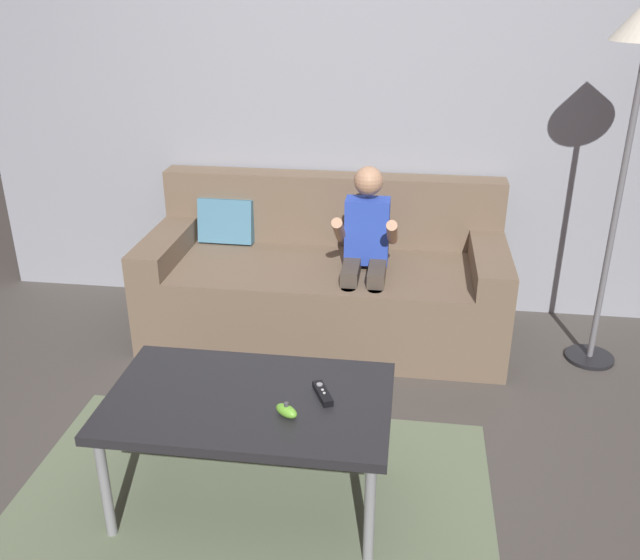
# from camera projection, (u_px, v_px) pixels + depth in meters

# --- Properties ---
(ground_plane) EXTENTS (8.23, 8.23, 0.00)m
(ground_plane) POSITION_uv_depth(u_px,v_px,m) (286.00, 514.00, 2.50)
(ground_plane) COLOR #4C4742
(wall_back) EXTENTS (4.12, 0.05, 2.50)m
(wall_back) POSITION_uv_depth(u_px,v_px,m) (344.00, 86.00, 3.65)
(wall_back) COLOR #999EA8
(wall_back) RESTS_ON ground
(couch) EXTENTS (1.86, 0.80, 0.80)m
(couch) POSITION_uv_depth(u_px,v_px,m) (324.00, 282.00, 3.69)
(couch) COLOR #75604C
(couch) RESTS_ON ground
(person_seated_on_couch) EXTENTS (0.31, 0.38, 0.95)m
(person_seated_on_couch) POSITION_uv_depth(u_px,v_px,m) (365.00, 251.00, 3.40)
(person_seated_on_couch) COLOR #4C4238
(person_seated_on_couch) RESTS_ON ground
(coffee_table) EXTENTS (1.00, 0.60, 0.44)m
(coffee_table) POSITION_uv_depth(u_px,v_px,m) (249.00, 406.00, 2.42)
(coffee_table) COLOR #232326
(coffee_table) RESTS_ON ground
(area_rug) EXTENTS (1.77, 1.12, 0.01)m
(area_rug) POSITION_uv_depth(u_px,v_px,m) (254.00, 496.00, 2.58)
(area_rug) COLOR #6B7A5B
(area_rug) RESTS_ON ground
(game_remote_black_near_edge) EXTENTS (0.09, 0.14, 0.03)m
(game_remote_black_near_edge) POSITION_uv_depth(u_px,v_px,m) (323.00, 393.00, 2.40)
(game_remote_black_near_edge) COLOR black
(game_remote_black_near_edge) RESTS_ON coffee_table
(nunchuk_lime) EXTENTS (0.10, 0.09, 0.05)m
(nunchuk_lime) POSITION_uv_depth(u_px,v_px,m) (286.00, 411.00, 2.29)
(nunchuk_lime) COLOR #72C638
(nunchuk_lime) RESTS_ON coffee_table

